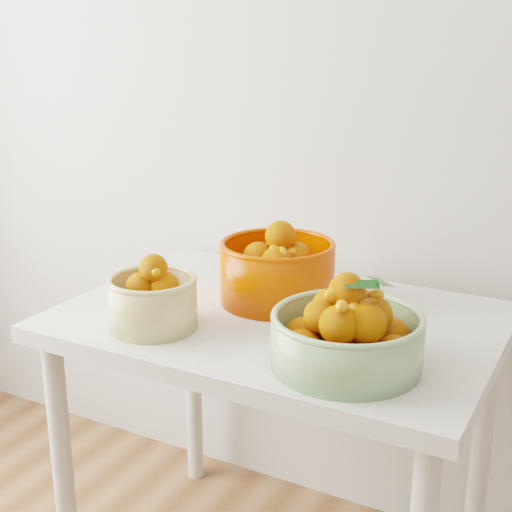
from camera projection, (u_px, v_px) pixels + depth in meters
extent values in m
cube|color=silver|center=(493.00, 47.00, 1.67)|extent=(4.00, 0.04, 2.70)
cube|color=silver|center=(279.00, 322.00, 1.67)|extent=(1.00, 0.70, 0.04)
cylinder|color=silver|center=(63.00, 472.00, 1.74)|extent=(0.05, 0.05, 0.71)
cylinder|color=silver|center=(193.00, 377.00, 2.23)|extent=(0.05, 0.05, 0.71)
cylinder|color=silver|center=(481.00, 451.00, 1.83)|extent=(0.05, 0.05, 0.71)
cylinder|color=#CFB77A|center=(153.00, 304.00, 1.58)|extent=(0.26, 0.26, 0.11)
torus|color=#CFB77A|center=(152.00, 280.00, 1.56)|extent=(0.26, 0.26, 0.01)
sphere|color=#D1660C|center=(172.00, 312.00, 1.56)|extent=(0.06, 0.06, 0.06)
sphere|color=#E05800|center=(167.00, 302.00, 1.62)|extent=(0.06, 0.06, 0.06)
sphere|color=#E05800|center=(135.00, 305.00, 1.60)|extent=(0.07, 0.07, 0.07)
sphere|color=#E05800|center=(139.00, 316.00, 1.54)|extent=(0.07, 0.07, 0.07)
sphere|color=#E05800|center=(153.00, 308.00, 1.58)|extent=(0.06, 0.06, 0.06)
sphere|color=#E05800|center=(164.00, 287.00, 1.57)|extent=(0.07, 0.07, 0.07)
sphere|color=#E05800|center=(140.00, 287.00, 1.57)|extent=(0.06, 0.06, 0.06)
sphere|color=#E05800|center=(153.00, 268.00, 1.55)|extent=(0.06, 0.06, 0.06)
ellipsoid|color=orange|center=(153.00, 269.00, 1.55)|extent=(0.04, 0.03, 0.04)
ellipsoid|color=orange|center=(162.00, 270.00, 1.60)|extent=(0.03, 0.04, 0.03)
ellipsoid|color=orange|center=(155.00, 272.00, 1.53)|extent=(0.04, 0.04, 0.03)
ellipsoid|color=orange|center=(151.00, 267.00, 1.55)|extent=(0.04, 0.03, 0.03)
cylinder|color=#8BB37B|center=(347.00, 342.00, 1.39)|extent=(0.39, 0.39, 0.10)
torus|color=#8BB37B|center=(348.00, 317.00, 1.38)|extent=(0.39, 0.39, 0.01)
sphere|color=#E05800|center=(393.00, 353.00, 1.35)|extent=(0.07, 0.07, 0.07)
sphere|color=#E05800|center=(390.00, 337.00, 1.42)|extent=(0.08, 0.08, 0.08)
sphere|color=#E05800|center=(364.00, 326.00, 1.47)|extent=(0.07, 0.07, 0.07)
sphere|color=#E05800|center=(328.00, 325.00, 1.48)|extent=(0.08, 0.08, 0.08)
sphere|color=#E05800|center=(302.00, 334.00, 1.43)|extent=(0.07, 0.07, 0.07)
sphere|color=#E05800|center=(301.00, 349.00, 1.36)|extent=(0.08, 0.08, 0.08)
sphere|color=#E05800|center=(329.00, 362.00, 1.31)|extent=(0.07, 0.07, 0.07)
sphere|color=#E05800|center=(368.00, 363.00, 1.31)|extent=(0.07, 0.07, 0.07)
sphere|color=#E05800|center=(347.00, 343.00, 1.39)|extent=(0.07, 0.07, 0.07)
sphere|color=#E05800|center=(374.00, 314.00, 1.38)|extent=(0.07, 0.07, 0.07)
sphere|color=#E05800|center=(357.00, 307.00, 1.42)|extent=(0.08, 0.08, 0.08)
sphere|color=#E05800|center=(331.00, 307.00, 1.42)|extent=(0.08, 0.08, 0.08)
sphere|color=#E05800|center=(321.00, 316.00, 1.37)|extent=(0.07, 0.07, 0.07)
sphere|color=#E05800|center=(339.00, 325.00, 1.33)|extent=(0.08, 0.08, 0.08)
sphere|color=#E05800|center=(366.00, 324.00, 1.33)|extent=(0.08, 0.08, 0.08)
sphere|color=#E05800|center=(347.00, 291.00, 1.36)|extent=(0.07, 0.07, 0.07)
ellipsoid|color=orange|center=(349.00, 291.00, 1.35)|extent=(0.04, 0.05, 0.03)
ellipsoid|color=orange|center=(370.00, 304.00, 1.37)|extent=(0.05, 0.04, 0.03)
ellipsoid|color=orange|center=(348.00, 299.00, 1.36)|extent=(0.03, 0.04, 0.03)
ellipsoid|color=orange|center=(354.00, 308.00, 1.34)|extent=(0.05, 0.04, 0.04)
ellipsoid|color=orange|center=(353.00, 296.00, 1.36)|extent=(0.04, 0.03, 0.03)
ellipsoid|color=orange|center=(352.00, 294.00, 1.38)|extent=(0.03, 0.04, 0.04)
ellipsoid|color=orange|center=(363.00, 305.00, 1.35)|extent=(0.04, 0.03, 0.03)
ellipsoid|color=orange|center=(351.00, 292.00, 1.36)|extent=(0.04, 0.04, 0.03)
ellipsoid|color=orange|center=(376.00, 295.00, 1.38)|extent=(0.04, 0.04, 0.03)
ellipsoid|color=orange|center=(332.00, 294.00, 1.35)|extent=(0.04, 0.04, 0.03)
ellipsoid|color=orange|center=(358.00, 307.00, 1.37)|extent=(0.05, 0.04, 0.04)
ellipsoid|color=orange|center=(342.00, 306.00, 1.30)|extent=(0.04, 0.04, 0.03)
cylinder|color=#E23300|center=(277.00, 273.00, 1.73)|extent=(0.35, 0.35, 0.14)
torus|color=#E23300|center=(277.00, 244.00, 1.71)|extent=(0.35, 0.35, 0.01)
sphere|color=#D1660C|center=(309.00, 286.00, 1.70)|extent=(0.08, 0.08, 0.08)
sphere|color=#E05800|center=(305.00, 275.00, 1.78)|extent=(0.08, 0.08, 0.08)
sphere|color=#E05800|center=(274.00, 270.00, 1.82)|extent=(0.08, 0.08, 0.08)
sphere|color=#E05800|center=(247.00, 276.00, 1.78)|extent=(0.08, 0.08, 0.08)
sphere|color=#E05800|center=(249.00, 288.00, 1.69)|extent=(0.08, 0.08, 0.08)
sphere|color=#E05800|center=(278.00, 293.00, 1.66)|extent=(0.08, 0.08, 0.08)
sphere|color=#E05800|center=(277.00, 281.00, 1.74)|extent=(0.08, 0.08, 0.08)
sphere|color=#E05800|center=(296.00, 257.00, 1.72)|extent=(0.07, 0.07, 0.07)
sphere|color=#E05800|center=(278.00, 252.00, 1.76)|extent=(0.07, 0.07, 0.07)
sphere|color=#E05800|center=(258.00, 257.00, 1.72)|extent=(0.08, 0.08, 0.08)
sphere|color=#E05800|center=(277.00, 263.00, 1.68)|extent=(0.08, 0.08, 0.08)
sphere|color=#E05800|center=(281.00, 236.00, 1.71)|extent=(0.08, 0.08, 0.08)
ellipsoid|color=orange|center=(286.00, 247.00, 1.72)|extent=(0.05, 0.05, 0.03)
ellipsoid|color=orange|center=(277.00, 240.00, 1.71)|extent=(0.05, 0.05, 0.03)
ellipsoid|color=orange|center=(287.00, 249.00, 1.72)|extent=(0.05, 0.04, 0.04)
ellipsoid|color=orange|center=(293.00, 249.00, 1.72)|extent=(0.05, 0.04, 0.03)
ellipsoid|color=orange|center=(279.00, 250.00, 1.72)|extent=(0.04, 0.05, 0.04)
ellipsoid|color=orange|center=(276.00, 243.00, 1.71)|extent=(0.05, 0.04, 0.04)
ellipsoid|color=orange|center=(274.00, 250.00, 1.68)|extent=(0.04, 0.05, 0.04)
ellipsoid|color=orange|center=(280.00, 235.00, 1.70)|extent=(0.05, 0.04, 0.04)
ellipsoid|color=orange|center=(283.00, 245.00, 1.71)|extent=(0.05, 0.05, 0.03)
ellipsoid|color=orange|center=(282.00, 253.00, 1.66)|extent=(0.05, 0.05, 0.04)
ellipsoid|color=orange|center=(290.00, 253.00, 1.70)|extent=(0.04, 0.03, 0.04)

